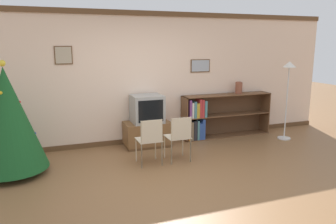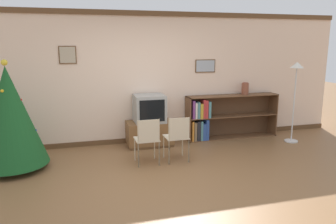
{
  "view_description": "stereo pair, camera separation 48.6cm",
  "coord_description": "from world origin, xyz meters",
  "px_view_note": "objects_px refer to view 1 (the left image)",
  "views": [
    {
      "loc": [
        -1.7,
        -4.38,
        2.05
      ],
      "look_at": [
        0.34,
        1.17,
        0.82
      ],
      "focal_mm": 35.0,
      "sensor_mm": 36.0,
      "label": 1
    },
    {
      "loc": [
        -1.23,
        -4.52,
        2.05
      ],
      "look_at": [
        0.34,
        1.17,
        0.82
      ],
      "focal_mm": 35.0,
      "sensor_mm": 36.0,
      "label": 2
    }
  ],
  "objects_px": {
    "tv_console": "(147,134)",
    "television": "(147,109)",
    "bookshelf": "(212,117)",
    "standing_lamp": "(288,80)",
    "folding_chair_left": "(150,139)",
    "vase": "(239,88)",
    "folding_chair_right": "(179,136)",
    "christmas_tree": "(8,119)"
  },
  "relations": [
    {
      "from": "television",
      "to": "bookshelf",
      "type": "bearing_deg",
      "value": 4.14
    },
    {
      "from": "vase",
      "to": "folding_chair_left",
      "type": "bearing_deg",
      "value": -154.14
    },
    {
      "from": "television",
      "to": "folding_chair_left",
      "type": "relative_size",
      "value": 0.74
    },
    {
      "from": "tv_console",
      "to": "vase",
      "type": "bearing_deg",
      "value": 3.23
    },
    {
      "from": "television",
      "to": "bookshelf",
      "type": "relative_size",
      "value": 0.29
    },
    {
      "from": "television",
      "to": "folding_chair_right",
      "type": "relative_size",
      "value": 0.74
    },
    {
      "from": "tv_console",
      "to": "folding_chair_right",
      "type": "relative_size",
      "value": 1.12
    },
    {
      "from": "bookshelf",
      "to": "vase",
      "type": "relative_size",
      "value": 7.87
    },
    {
      "from": "tv_console",
      "to": "television",
      "type": "distance_m",
      "value": 0.52
    },
    {
      "from": "standing_lamp",
      "to": "christmas_tree",
      "type": "bearing_deg",
      "value": -178.61
    },
    {
      "from": "folding_chair_left",
      "to": "vase",
      "type": "bearing_deg",
      "value": 25.86
    },
    {
      "from": "television",
      "to": "folding_chair_right",
      "type": "height_order",
      "value": "television"
    },
    {
      "from": "folding_chair_right",
      "to": "standing_lamp",
      "type": "distance_m",
      "value": 2.88
    },
    {
      "from": "folding_chair_left",
      "to": "folding_chair_right",
      "type": "distance_m",
      "value": 0.53
    },
    {
      "from": "tv_console",
      "to": "vase",
      "type": "relative_size",
      "value": 3.49
    },
    {
      "from": "folding_chair_left",
      "to": "folding_chair_right",
      "type": "xyz_separation_m",
      "value": [
        0.53,
        0.0,
        0.0
      ]
    },
    {
      "from": "christmas_tree",
      "to": "vase",
      "type": "bearing_deg",
      "value": 9.83
    },
    {
      "from": "folding_chair_left",
      "to": "christmas_tree",
      "type": "bearing_deg",
      "value": 169.97
    },
    {
      "from": "tv_console",
      "to": "folding_chair_right",
      "type": "xyz_separation_m",
      "value": [
        0.27,
        -1.07,
        0.22
      ]
    },
    {
      "from": "folding_chair_right",
      "to": "television",
      "type": "bearing_deg",
      "value": 104.04
    },
    {
      "from": "tv_console",
      "to": "standing_lamp",
      "type": "relative_size",
      "value": 0.55
    },
    {
      "from": "bookshelf",
      "to": "vase",
      "type": "height_order",
      "value": "vase"
    },
    {
      "from": "christmas_tree",
      "to": "television",
      "type": "xyz_separation_m",
      "value": [
        2.46,
        0.68,
        -0.13
      ]
    },
    {
      "from": "tv_console",
      "to": "folding_chair_left",
      "type": "bearing_deg",
      "value": -104.01
    },
    {
      "from": "folding_chair_left",
      "to": "folding_chair_right",
      "type": "relative_size",
      "value": 1.0
    },
    {
      "from": "christmas_tree",
      "to": "bookshelf",
      "type": "distance_m",
      "value": 4.09
    },
    {
      "from": "standing_lamp",
      "to": "folding_chair_left",
      "type": "bearing_deg",
      "value": -170.92
    },
    {
      "from": "television",
      "to": "vase",
      "type": "bearing_deg",
      "value": 3.29
    },
    {
      "from": "tv_console",
      "to": "bookshelf",
      "type": "bearing_deg",
      "value": 4.05
    },
    {
      "from": "vase",
      "to": "christmas_tree",
      "type": "bearing_deg",
      "value": -170.17
    },
    {
      "from": "folding_chair_left",
      "to": "standing_lamp",
      "type": "relative_size",
      "value": 0.49
    },
    {
      "from": "folding_chair_left",
      "to": "standing_lamp",
      "type": "height_order",
      "value": "standing_lamp"
    },
    {
      "from": "tv_console",
      "to": "folding_chair_left",
      "type": "xyz_separation_m",
      "value": [
        -0.27,
        -1.07,
        0.22
      ]
    },
    {
      "from": "folding_chair_left",
      "to": "tv_console",
      "type": "bearing_deg",
      "value": 75.99
    },
    {
      "from": "christmas_tree",
      "to": "tv_console",
      "type": "distance_m",
      "value": 2.63
    },
    {
      "from": "television",
      "to": "bookshelf",
      "type": "distance_m",
      "value": 1.57
    },
    {
      "from": "standing_lamp",
      "to": "television",
      "type": "bearing_deg",
      "value": 169.57
    },
    {
      "from": "standing_lamp",
      "to": "bookshelf",
      "type": "bearing_deg",
      "value": 155.54
    },
    {
      "from": "tv_console",
      "to": "television",
      "type": "xyz_separation_m",
      "value": [
        0.0,
        -0.0,
        0.52
      ]
    },
    {
      "from": "folding_chair_right",
      "to": "standing_lamp",
      "type": "xyz_separation_m",
      "value": [
        2.71,
        0.52,
        0.82
      ]
    },
    {
      "from": "vase",
      "to": "standing_lamp",
      "type": "height_order",
      "value": "standing_lamp"
    },
    {
      "from": "christmas_tree",
      "to": "bookshelf",
      "type": "height_order",
      "value": "christmas_tree"
    }
  ]
}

